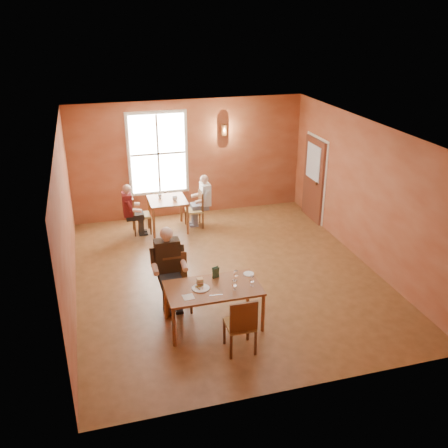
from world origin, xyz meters
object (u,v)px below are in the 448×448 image
object	(u,v)px
diner_main	(177,274)
chair_diner_main	(177,284)
chair_diner_white	(194,210)
diner_white	(195,203)
chair_diner_maroon	(141,214)
diner_maroon	(140,209)
main_table	(213,306)
second_table	(168,215)
chair_empty	(240,323)

from	to	relation	value
diner_main	chair_diner_main	bearing A→B (deg)	-90.00
chair_diner_white	diner_white	distance (m)	0.17
diner_main	chair_diner_maroon	bearing A→B (deg)	-86.84
diner_white	chair_diner_maroon	distance (m)	1.34
diner_white	diner_maroon	bearing A→B (deg)	90.00
main_table	diner_white	size ratio (longest dim) A/B	1.27
diner_maroon	main_table	bearing A→B (deg)	9.80
chair_diner_white	diner_main	bearing A→B (deg)	162.96
chair_diner_maroon	diner_maroon	world-z (taller)	diner_maroon
chair_diner_white	diner_maroon	world-z (taller)	diner_maroon
second_table	diner_maroon	bearing A→B (deg)	180.00
chair_diner_main	chair_empty	size ratio (longest dim) A/B	1.05
second_table	diner_maroon	xyz separation A→B (m)	(-0.68, 0.00, 0.23)
chair_diner_main	chair_diner_maroon	size ratio (longest dim) A/B	1.10
chair_diner_main	second_table	size ratio (longest dim) A/B	1.16
chair_empty	diner_white	bearing A→B (deg)	86.30
main_table	chair_diner_maroon	distance (m)	4.27
chair_empty	second_table	distance (m)	5.00
main_table	chair_diner_maroon	bearing A→B (deg)	99.41
chair_diner_main	diner_maroon	xyz separation A→B (m)	(-0.23, 3.56, 0.10)
chair_diner_main	chair_diner_white	xyz separation A→B (m)	(1.10, 3.56, -0.06)
diner_main	second_table	size ratio (longest dim) A/B	1.64
diner_main	chair_empty	xyz separation A→B (m)	(0.73, -1.40, -0.24)
main_table	second_table	size ratio (longest dim) A/B	1.78
chair_empty	chair_diner_white	size ratio (longest dim) A/B	1.09
chair_diner_main	diner_maroon	distance (m)	3.57
chair_empty	chair_diner_maroon	bearing A→B (deg)	101.45
chair_diner_main	diner_maroon	bearing A→B (deg)	-86.34
second_table	diner_maroon	size ratio (longest dim) A/B	0.72
chair_empty	chair_diner_maroon	world-z (taller)	chair_empty
diner_white	diner_maroon	size ratio (longest dim) A/B	1.01
chair_diner_main	second_table	distance (m)	3.60
chair_diner_white	diner_white	world-z (taller)	diner_white
chair_diner_white	chair_diner_maroon	xyz separation A→B (m)	(-1.30, 0.00, 0.01)
second_table	chair_diner_main	bearing A→B (deg)	-97.22
chair_empty	diner_main	bearing A→B (deg)	118.55
diner_main	chair_empty	distance (m)	1.59
main_table	chair_empty	size ratio (longest dim) A/B	1.60
diner_white	diner_maroon	distance (m)	1.36
chair_diner_main	diner_main	size ratio (longest dim) A/B	0.71
main_table	diner_main	distance (m)	0.87
chair_empty	diner_maroon	distance (m)	5.08
second_table	main_table	bearing A→B (deg)	-89.34
main_table	chair_diner_main	bearing A→B (deg)	127.57
chair_empty	chair_diner_maroon	xyz separation A→B (m)	(-0.93, 4.99, -0.03)
diner_main	second_table	world-z (taller)	diner_main
main_table	chair_empty	distance (m)	0.82
second_table	diner_white	size ratio (longest dim) A/B	0.71
chair_empty	diner_white	size ratio (longest dim) A/B	0.79
diner_white	chair_diner_maroon	size ratio (longest dim) A/B	1.33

